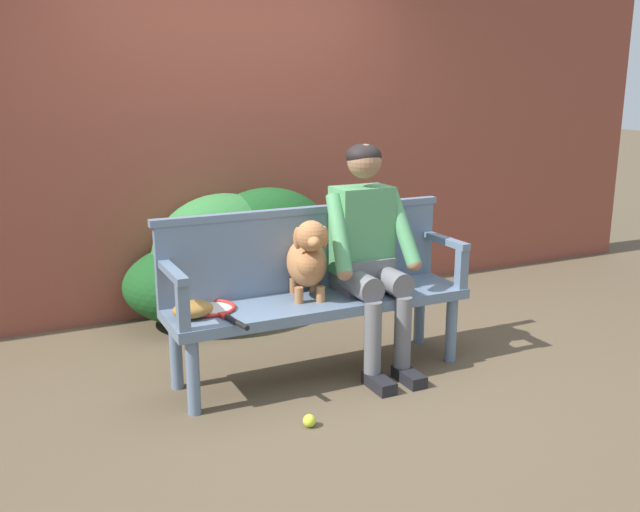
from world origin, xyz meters
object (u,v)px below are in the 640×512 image
Objects in this scene: person_seated at (368,248)px; dog_on_bench at (308,258)px; garden_bench at (320,308)px; tennis_racket at (212,309)px; baseball_glove at (193,309)px; tennis_ball at (309,421)px.

person_seated is 2.79× the size of dog_on_bench.
garden_bench is 0.45m from person_seated.
person_seated is at bearing -2.95° from dog_on_bench.
tennis_racket reaches higher than garden_bench.
dog_on_bench is (-0.07, 0.01, 0.30)m from garden_bench.
garden_bench is at bearing -3.82° from tennis_racket.
garden_bench is 0.31m from dog_on_bench.
baseball_glove reaches higher than garden_bench.
person_seated is at bearing 41.00° from tennis_ball.
person_seated is 1.09m from baseball_glove.
garden_bench is at bearing 59.56° from tennis_ball.
baseball_glove reaches higher than tennis_ball.
person_seated reaches higher than garden_bench.
garden_bench is at bearing -8.08° from dog_on_bench.
tennis_ball is at bearing -63.69° from tennis_racket.
garden_bench reaches higher than tennis_ball.
baseball_glove reaches higher than tennis_racket.
tennis_ball is at bearing -120.44° from garden_bench.
person_seated is 2.32× the size of tennis_racket.
dog_on_bench is 2.19× the size of baseball_glove.
person_seated is 20.35× the size of tennis_ball.
tennis_racket is at bearing 176.85° from person_seated.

